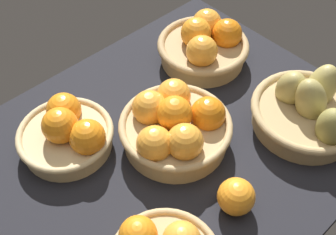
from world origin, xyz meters
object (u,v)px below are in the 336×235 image
(loose_orange_front_gap, at_px, (236,197))
(basket_far_left_pears, at_px, (308,110))
(basket_near_left, at_px, (205,45))
(basket_near_right, at_px, (68,133))
(basket_center, at_px, (175,126))

(loose_orange_front_gap, bearing_deg, basket_far_left_pears, -173.23)
(basket_near_left, height_order, loose_orange_front_gap, basket_near_left)
(basket_near_left, distance_m, loose_orange_front_gap, 0.45)
(basket_near_right, bearing_deg, basket_far_left_pears, 143.67)
(basket_center, xyz_separation_m, loose_orange_front_gap, (0.03, 0.20, -0.01))
(basket_far_left_pears, bearing_deg, basket_near_left, -88.87)
(loose_orange_front_gap, bearing_deg, basket_center, -97.85)
(basket_far_left_pears, bearing_deg, basket_center, -33.32)
(basket_far_left_pears, xyz_separation_m, basket_center, (0.25, -0.17, 0.00))
(basket_far_left_pears, distance_m, loose_orange_front_gap, 0.28)
(basket_near_right, distance_m, basket_far_left_pears, 0.54)
(basket_far_left_pears, height_order, basket_center, basket_far_left_pears)
(basket_near_right, height_order, basket_near_left, basket_near_left)
(basket_center, bearing_deg, basket_near_right, -40.29)
(basket_near_left, relative_size, basket_far_left_pears, 0.94)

